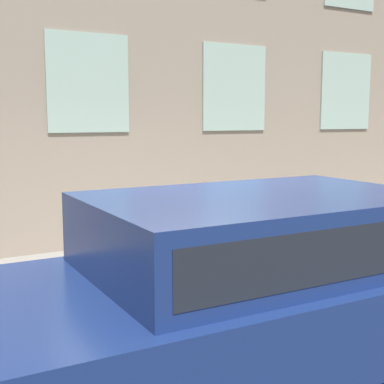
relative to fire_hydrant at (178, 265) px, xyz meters
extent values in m
plane|color=#2D2D30|center=(-0.45, 0.13, -0.49)|extent=(80.00, 80.00, 0.00)
cube|color=gray|center=(1.12, 0.13, -0.42)|extent=(3.14, 60.00, 0.13)
cube|color=#9EBCB2|center=(2.67, -5.15, 2.20)|extent=(0.03, 1.28, 1.49)
cube|color=#9EBCB2|center=(2.67, -2.51, 2.20)|extent=(0.03, 1.28, 1.49)
cube|color=#9EBCB2|center=(2.67, 0.13, 2.20)|extent=(0.03, 1.28, 1.49)
cylinder|color=red|center=(0.00, 0.00, -0.34)|extent=(0.37, 0.37, 0.04)
cylinder|color=red|center=(0.00, 0.00, -0.08)|extent=(0.27, 0.27, 0.56)
sphere|color=maroon|center=(0.00, 0.00, 0.20)|extent=(0.29, 0.29, 0.29)
cylinder|color=black|center=(0.00, 0.00, 0.29)|extent=(0.10, 0.10, 0.12)
cylinder|color=red|center=(0.00, -0.19, -0.01)|extent=(0.09, 0.10, 0.09)
cylinder|color=red|center=(0.00, 0.19, -0.01)|extent=(0.09, 0.10, 0.09)
cylinder|color=navy|center=(0.23, -0.52, -0.05)|extent=(0.09, 0.09, 0.61)
cylinder|color=navy|center=(0.35, -0.52, -0.05)|extent=(0.09, 0.09, 0.61)
cube|color=#268C4C|center=(0.29, -0.52, 0.48)|extent=(0.16, 0.11, 0.45)
cylinder|color=#268C4C|center=(0.17, -0.52, 0.49)|extent=(0.07, 0.07, 0.43)
cylinder|color=#268C4C|center=(0.41, -0.52, 0.49)|extent=(0.07, 0.07, 0.43)
sphere|color=brown|center=(0.29, -0.52, 0.81)|extent=(0.20, 0.20, 0.20)
cylinder|color=black|center=(-1.08, 1.71, -0.09)|extent=(0.24, 0.79, 0.79)
cylinder|color=black|center=(-1.08, -0.94, -0.09)|extent=(0.24, 0.79, 0.79)
cube|color=navy|center=(-1.95, 0.39, 0.22)|extent=(1.98, 4.27, 0.62)
cube|color=navy|center=(-1.95, 0.28, 0.81)|extent=(1.74, 2.65, 0.56)
cube|color=#1E232D|center=(-1.95, 0.28, 0.81)|extent=(1.75, 2.44, 0.36)
camera|label=1|loc=(-5.26, 2.74, 1.67)|focal=50.00mm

